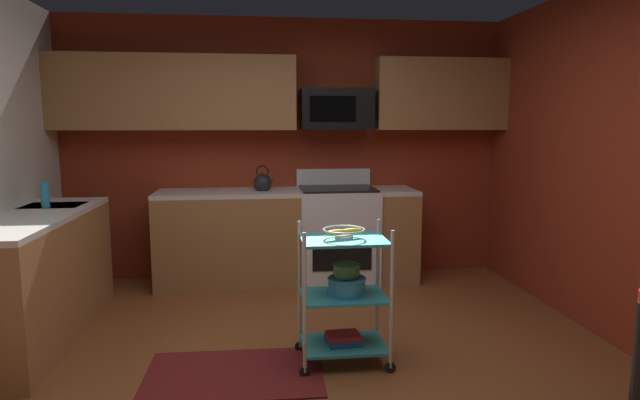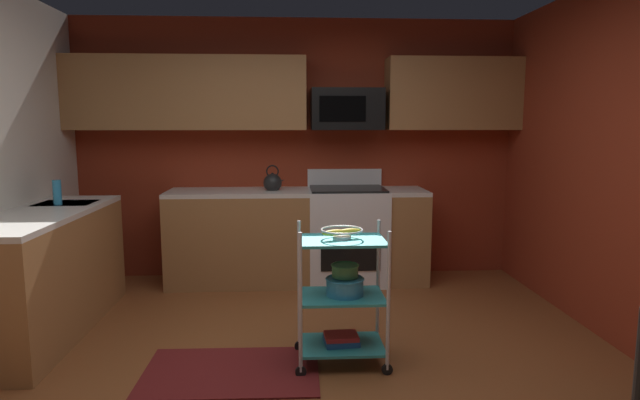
{
  "view_description": "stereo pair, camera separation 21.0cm",
  "coord_description": "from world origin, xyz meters",
  "px_view_note": "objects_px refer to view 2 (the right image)",
  "views": [
    {
      "loc": [
        -0.29,
        -3.05,
        1.55
      ],
      "look_at": [
        0.13,
        0.48,
        1.05
      ],
      "focal_mm": 30.02,
      "sensor_mm": 36.0,
      "label": 1
    },
    {
      "loc": [
        -0.08,
        -3.07,
        1.55
      ],
      "look_at": [
        0.13,
        0.48,
        1.05
      ],
      "focal_mm": 30.02,
      "sensor_mm": 36.0,
      "label": 2
    }
  ],
  "objects_px": {
    "mixing_bowl_large": "(345,286)",
    "kettle": "(273,182)",
    "oven_range": "(347,234)",
    "book_stack": "(341,339)",
    "mixing_bowl_small": "(345,270)",
    "rolling_cart": "(342,296)",
    "fruit_bowl": "(342,232)",
    "microwave": "(347,109)",
    "dish_soap_bottle": "(57,193)"
  },
  "relations": [
    {
      "from": "book_stack",
      "to": "mixing_bowl_large",
      "type": "bearing_deg",
      "value": 0.0
    },
    {
      "from": "oven_range",
      "to": "fruit_bowl",
      "type": "height_order",
      "value": "oven_range"
    },
    {
      "from": "microwave",
      "to": "rolling_cart",
      "type": "relative_size",
      "value": 0.77
    },
    {
      "from": "oven_range",
      "to": "mixing_bowl_small",
      "type": "distance_m",
      "value": 1.84
    },
    {
      "from": "rolling_cart",
      "to": "fruit_bowl",
      "type": "height_order",
      "value": "rolling_cart"
    },
    {
      "from": "rolling_cart",
      "to": "mixing_bowl_small",
      "type": "xyz_separation_m",
      "value": [
        0.02,
        0.02,
        0.17
      ]
    },
    {
      "from": "microwave",
      "to": "kettle",
      "type": "distance_m",
      "value": 1.02
    },
    {
      "from": "microwave",
      "to": "mixing_bowl_large",
      "type": "relative_size",
      "value": 2.78
    },
    {
      "from": "dish_soap_bottle",
      "to": "book_stack",
      "type": "bearing_deg",
      "value": -24.17
    },
    {
      "from": "kettle",
      "to": "dish_soap_bottle",
      "type": "height_order",
      "value": "kettle"
    },
    {
      "from": "mixing_bowl_large",
      "to": "mixing_bowl_small",
      "type": "height_order",
      "value": "mixing_bowl_small"
    },
    {
      "from": "microwave",
      "to": "mixing_bowl_large",
      "type": "distance_m",
      "value": 2.3
    },
    {
      "from": "oven_range",
      "to": "kettle",
      "type": "distance_m",
      "value": 0.89
    },
    {
      "from": "book_stack",
      "to": "rolling_cart",
      "type": "bearing_deg",
      "value": 0.0
    },
    {
      "from": "microwave",
      "to": "oven_range",
      "type": "bearing_deg",
      "value": -89.74
    },
    {
      "from": "oven_range",
      "to": "mixing_bowl_large",
      "type": "relative_size",
      "value": 4.37
    },
    {
      "from": "microwave",
      "to": "mixing_bowl_large",
      "type": "bearing_deg",
      "value": -96.23
    },
    {
      "from": "oven_range",
      "to": "dish_soap_bottle",
      "type": "relative_size",
      "value": 5.5
    },
    {
      "from": "mixing_bowl_large",
      "to": "kettle",
      "type": "bearing_deg",
      "value": 105.56
    },
    {
      "from": "rolling_cart",
      "to": "kettle",
      "type": "distance_m",
      "value": 1.99
    },
    {
      "from": "mixing_bowl_large",
      "to": "dish_soap_bottle",
      "type": "height_order",
      "value": "dish_soap_bottle"
    },
    {
      "from": "fruit_bowl",
      "to": "oven_range",
      "type": "bearing_deg",
      "value": 82.77
    },
    {
      "from": "book_stack",
      "to": "oven_range",
      "type": "bearing_deg",
      "value": 82.77
    },
    {
      "from": "mixing_bowl_small",
      "to": "rolling_cart",
      "type": "bearing_deg",
      "value": -134.37
    },
    {
      "from": "fruit_bowl",
      "to": "mixing_bowl_large",
      "type": "xyz_separation_m",
      "value": [
        0.02,
        0.0,
        -0.36
      ]
    },
    {
      "from": "mixing_bowl_small",
      "to": "book_stack",
      "type": "distance_m",
      "value": 0.46
    },
    {
      "from": "microwave",
      "to": "mixing_bowl_small",
      "type": "xyz_separation_m",
      "value": [
        -0.21,
        -1.93,
        -1.08
      ]
    },
    {
      "from": "fruit_bowl",
      "to": "mixing_bowl_small",
      "type": "xyz_separation_m",
      "value": [
        0.02,
        0.02,
        -0.26
      ]
    },
    {
      "from": "rolling_cart",
      "to": "book_stack",
      "type": "distance_m",
      "value": 0.29
    },
    {
      "from": "oven_range",
      "to": "kettle",
      "type": "relative_size",
      "value": 4.17
    },
    {
      "from": "oven_range",
      "to": "mixing_bowl_small",
      "type": "height_order",
      "value": "oven_range"
    },
    {
      "from": "oven_range",
      "to": "mixing_bowl_large",
      "type": "xyz_separation_m",
      "value": [
        -0.21,
        -1.85,
        0.04
      ]
    },
    {
      "from": "oven_range",
      "to": "dish_soap_bottle",
      "type": "bearing_deg",
      "value": -159.84
    },
    {
      "from": "mixing_bowl_large",
      "to": "fruit_bowl",
      "type": "bearing_deg",
      "value": -180.0
    },
    {
      "from": "oven_range",
      "to": "mixing_bowl_large",
      "type": "distance_m",
      "value": 1.86
    },
    {
      "from": "microwave",
      "to": "fruit_bowl",
      "type": "bearing_deg",
      "value": -96.84
    },
    {
      "from": "microwave",
      "to": "mixing_bowl_large",
      "type": "xyz_separation_m",
      "value": [
        -0.21,
        -1.96,
        -1.18
      ]
    },
    {
      "from": "microwave",
      "to": "kettle",
      "type": "height_order",
      "value": "microwave"
    },
    {
      "from": "mixing_bowl_large",
      "to": "kettle",
      "type": "height_order",
      "value": "kettle"
    },
    {
      "from": "fruit_bowl",
      "to": "kettle",
      "type": "height_order",
      "value": "kettle"
    },
    {
      "from": "microwave",
      "to": "rolling_cart",
      "type": "height_order",
      "value": "microwave"
    },
    {
      "from": "oven_range",
      "to": "rolling_cart",
      "type": "relative_size",
      "value": 1.2
    },
    {
      "from": "mixing_bowl_small",
      "to": "kettle",
      "type": "xyz_separation_m",
      "value": [
        -0.52,
        1.82,
        0.38
      ]
    },
    {
      "from": "rolling_cart",
      "to": "fruit_bowl",
      "type": "bearing_deg",
      "value": -135.0
    },
    {
      "from": "oven_range",
      "to": "book_stack",
      "type": "bearing_deg",
      "value": -97.23
    },
    {
      "from": "rolling_cart",
      "to": "fruit_bowl",
      "type": "xyz_separation_m",
      "value": [
        -0.0,
        -0.0,
        0.42
      ]
    },
    {
      "from": "oven_range",
      "to": "microwave",
      "type": "xyz_separation_m",
      "value": [
        -0.0,
        0.1,
        1.22
      ]
    },
    {
      "from": "rolling_cart",
      "to": "dish_soap_bottle",
      "type": "xyz_separation_m",
      "value": [
        -2.16,
        0.97,
        0.57
      ]
    },
    {
      "from": "oven_range",
      "to": "book_stack",
      "type": "distance_m",
      "value": 1.89
    },
    {
      "from": "microwave",
      "to": "fruit_bowl",
      "type": "distance_m",
      "value": 2.14
    }
  ]
}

